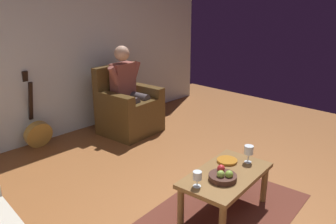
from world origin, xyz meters
TOP-DOWN VIEW (x-y plane):
  - ground_plane at (0.00, 0.00)m, footprint 7.49×7.49m
  - wall_back at (0.00, -3.15)m, footprint 5.81×0.06m
  - rug at (0.02, -0.25)m, footprint 1.71×1.25m
  - armchair at (-0.72, -2.49)m, footprint 0.84×0.77m
  - person_seated at (-0.72, -2.47)m, footprint 0.63×0.57m
  - coffee_table at (0.02, -0.25)m, footprint 0.97×0.59m
  - guitar at (0.50, -2.95)m, footprint 0.37×0.29m
  - wine_glass_near at (0.39, -0.29)m, footprint 0.08×0.08m
  - wine_glass_far at (-0.31, -0.22)m, footprint 0.09×0.09m
  - fruit_bowl at (0.14, -0.20)m, footprint 0.25×0.25m
  - decorative_dish at (-0.18, -0.37)m, footprint 0.20×0.20m

SIDE VIEW (x-z plane):
  - ground_plane at x=0.00m, z-range 0.00..0.00m
  - rug at x=0.02m, z-range 0.00..0.01m
  - guitar at x=0.50m, z-range -0.29..0.74m
  - coffee_table at x=0.02m, z-range 0.14..0.56m
  - armchair at x=-0.72m, z-range -0.15..0.85m
  - decorative_dish at x=-0.18m, z-range 0.42..0.44m
  - fruit_bowl at x=0.14m, z-range 0.40..0.51m
  - wine_glass_near at x=0.39m, z-range 0.44..0.58m
  - wine_glass_far at x=-0.31m, z-range 0.45..0.63m
  - person_seated at x=-0.72m, z-range 0.06..1.35m
  - wall_back at x=0.00m, z-range 0.00..2.69m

